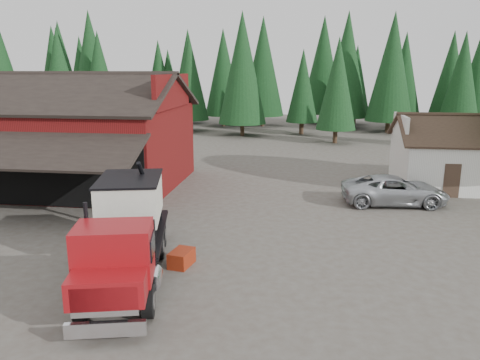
# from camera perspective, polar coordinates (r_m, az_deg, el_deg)

# --- Properties ---
(ground) EXTENTS (120.00, 120.00, 0.00)m
(ground) POSITION_cam_1_polar(r_m,az_deg,el_deg) (19.41, -1.58, -8.72)
(ground) COLOR #49423A
(ground) RESTS_ON ground
(red_barn) EXTENTS (12.80, 13.63, 7.18)m
(red_barn) POSITION_cam_1_polar(r_m,az_deg,el_deg) (31.33, -18.74, 4.21)
(red_barn) COLOR maroon
(red_barn) RESTS_ON ground
(farmhouse) EXTENTS (8.60, 6.42, 4.65)m
(farmhouse) POSITION_cam_1_polar(r_m,az_deg,el_deg) (32.79, 25.60, 2.17)
(farmhouse) COLOR silver
(farmhouse) RESTS_ON ground
(conifer_backdrop) EXTENTS (76.00, 16.00, 16.00)m
(conifer_backdrop) POSITION_cam_1_polar(r_m,az_deg,el_deg) (60.25, 5.11, 6.37)
(conifer_backdrop) COLOR black
(conifer_backdrop) RESTS_ON ground
(near_pine_a) EXTENTS (4.40, 4.40, 11.40)m
(near_pine_a) POSITION_cam_1_polar(r_m,az_deg,el_deg) (52.14, -21.12, 11.51)
(near_pine_a) COLOR #382619
(near_pine_a) RESTS_ON ground
(near_pine_b) EXTENTS (3.96, 3.96, 10.40)m
(near_pine_b) POSITION_cam_1_polar(r_m,az_deg,el_deg) (47.84, 11.81, 11.42)
(near_pine_b) COLOR #382619
(near_pine_b) RESTS_ON ground
(near_pine_d) EXTENTS (5.28, 5.28, 13.40)m
(near_pine_d) POSITION_cam_1_polar(r_m,az_deg,el_deg) (52.20, 0.29, 13.49)
(near_pine_d) COLOR #382619
(near_pine_d) RESTS_ON ground
(feed_truck) EXTENTS (4.21, 8.89, 3.88)m
(feed_truck) POSITION_cam_1_polar(r_m,az_deg,el_deg) (16.95, -13.72, -5.91)
(feed_truck) COLOR black
(feed_truck) RESTS_ON ground
(silver_car) EXTENTS (5.91, 3.10, 1.59)m
(silver_car) POSITION_cam_1_polar(r_m,az_deg,el_deg) (27.14, 18.33, -1.19)
(silver_car) COLOR #B4B7BC
(silver_car) RESTS_ON ground
(equip_box) EXTENTS (0.89, 1.21, 0.60)m
(equip_box) POSITION_cam_1_polar(r_m,az_deg,el_deg) (18.14, -7.14, -9.43)
(equip_box) COLOR maroon
(equip_box) RESTS_ON ground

